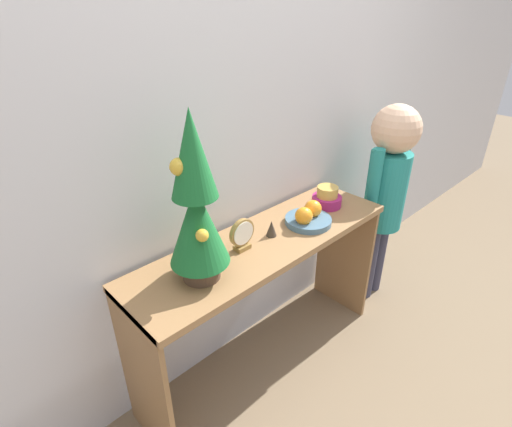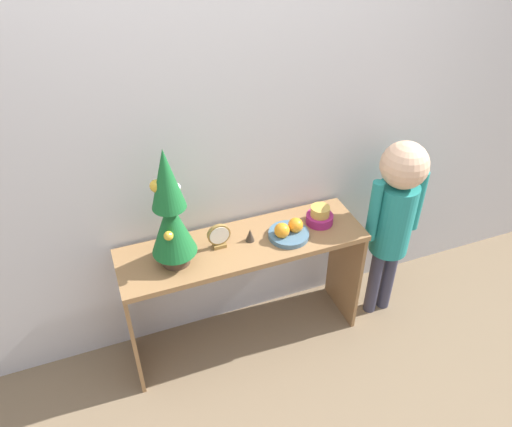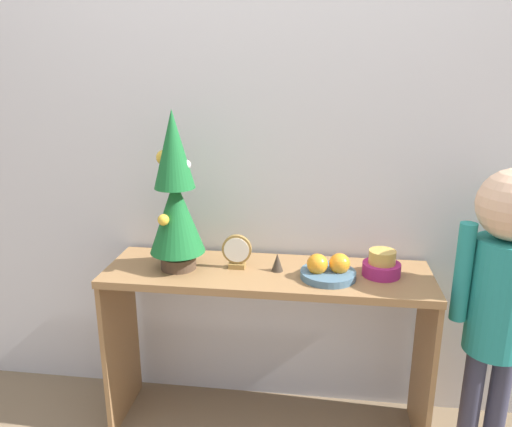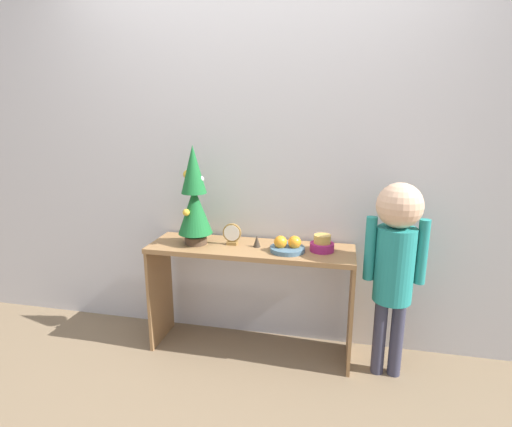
{
  "view_description": "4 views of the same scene",
  "coord_description": "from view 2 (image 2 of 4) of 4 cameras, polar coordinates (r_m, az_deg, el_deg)",
  "views": [
    {
      "loc": [
        -1.02,
        -0.81,
        1.6
      ],
      "look_at": [
        -0.04,
        0.2,
        0.84
      ],
      "focal_mm": 28.0,
      "sensor_mm": 36.0,
      "label": 1
    },
    {
      "loc": [
        -0.63,
        -1.64,
        2.32
      ],
      "look_at": [
        0.07,
        0.19,
        0.87
      ],
      "focal_mm": 35.0,
      "sensor_mm": 36.0,
      "label": 2
    },
    {
      "loc": [
        0.19,
        -1.6,
        1.48
      ],
      "look_at": [
        -0.04,
        0.16,
        0.95
      ],
      "focal_mm": 35.0,
      "sensor_mm": 36.0,
      "label": 3
    },
    {
      "loc": [
        0.53,
        -2.09,
        1.51
      ],
      "look_at": [
        0.04,
        0.18,
        0.92
      ],
      "focal_mm": 28.0,
      "sensor_mm": 36.0,
      "label": 4
    }
  ],
  "objects": [
    {
      "name": "mini_tree",
      "position": [
        2.26,
        -9.79,
        0.12
      ],
      "size": [
        0.21,
        0.21,
        0.62
      ],
      "color": "#4C3828",
      "rests_on": "console_table"
    },
    {
      "name": "figurine",
      "position": [
        2.51,
        -0.69,
        -2.47
      ],
      "size": [
        0.05,
        0.05,
        0.07
      ],
      "color": "#382D23",
      "rests_on": "console_table"
    },
    {
      "name": "back_wall",
      "position": [
        2.41,
        -3.56,
        9.97
      ],
      "size": [
        7.0,
        0.05,
        2.5
      ],
      "primitive_type": "cube",
      "color": "silver",
      "rests_on": "ground_plane"
    },
    {
      "name": "desk_clock",
      "position": [
        2.46,
        -4.26,
        -2.62
      ],
      "size": [
        0.12,
        0.04,
        0.14
      ],
      "color": "olive",
      "rests_on": "console_table"
    },
    {
      "name": "ground_plane",
      "position": [
        2.91,
        0.03,
        -16.33
      ],
      "size": [
        12.0,
        12.0,
        0.0
      ],
      "primitive_type": "plane",
      "color": "#7A664C"
    },
    {
      "name": "console_table",
      "position": [
        2.62,
        -1.43,
        -5.93
      ],
      "size": [
        1.27,
        0.37,
        0.71
      ],
      "color": "olive",
      "rests_on": "ground_plane"
    },
    {
      "name": "child_figure",
      "position": [
        2.77,
        15.67,
        0.57
      ],
      "size": [
        0.33,
        0.25,
        1.15
      ],
      "color": "#38384C",
      "rests_on": "ground_plane"
    },
    {
      "name": "singing_bowl",
      "position": [
        2.65,
        7.29,
        -0.31
      ],
      "size": [
        0.14,
        0.14,
        0.1
      ],
      "color": "#9E2366",
      "rests_on": "console_table"
    },
    {
      "name": "fruit_bowl",
      "position": [
        2.54,
        3.76,
        -2.06
      ],
      "size": [
        0.21,
        0.21,
        0.1
      ],
      "color": "#476B84",
      "rests_on": "console_table"
    }
  ]
}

